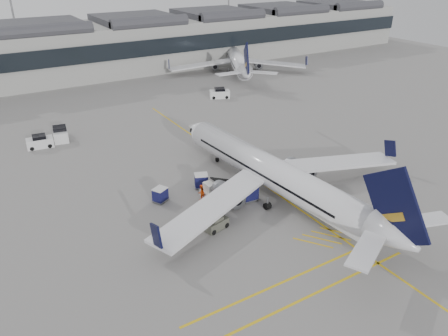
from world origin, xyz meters
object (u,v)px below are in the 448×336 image
belt_loader (217,189)px  pushback_tug (215,223)px  ramp_agent_b (201,192)px  airliner_main (274,174)px  ramp_agent_a (241,178)px  baggage_cart_a (249,192)px

belt_loader → pushback_tug: belt_loader is taller
belt_loader → ramp_agent_b: (-2.31, -0.24, 0.32)m
airliner_main → ramp_agent_a: size_ratio=23.05×
belt_loader → pushback_tug: bearing=-124.6°
baggage_cart_a → pushback_tug: (-6.23, -3.02, -0.43)m
pushback_tug → airliner_main: bearing=0.4°
ramp_agent_a → ramp_agent_b: (-5.96, -0.61, 0.11)m
ramp_agent_b → ramp_agent_a: bearing=168.6°
belt_loader → airliner_main: bearing=-40.2°
baggage_cart_a → ramp_agent_a: bearing=73.6°
ramp_agent_a → belt_loader: bearing=164.0°
ramp_agent_b → pushback_tug: bearing=57.7°
belt_loader → ramp_agent_b: 2.35m
baggage_cart_a → ramp_agent_b: baggage_cart_a is taller
belt_loader → ramp_agent_a: size_ratio=3.13×
ramp_agent_b → pushback_tug: size_ratio=0.65×
airliner_main → baggage_cart_a: bearing=160.4°
airliner_main → belt_loader: 6.99m
ramp_agent_a → ramp_agent_b: ramp_agent_b is taller
belt_loader → baggage_cart_a: size_ratio=2.56×
belt_loader → ramp_agent_b: belt_loader is taller
belt_loader → baggage_cart_a: (2.31, -3.23, 0.46)m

